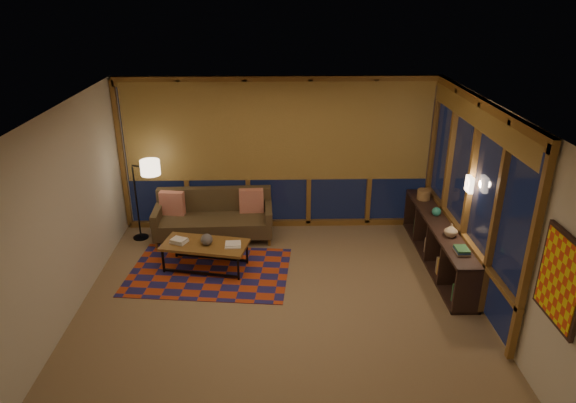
{
  "coord_description": "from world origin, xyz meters",
  "views": [
    {
      "loc": [
        -0.03,
        -6.06,
        4.09
      ],
      "look_at": [
        0.13,
        0.68,
        1.22
      ],
      "focal_mm": 32.0,
      "sensor_mm": 36.0,
      "label": 1
    }
  ],
  "objects_px": {
    "bookshelf": "(438,243)",
    "sofa": "(214,217)",
    "coffee_table": "(206,256)",
    "floor_lamp": "(136,199)"
  },
  "relations": [
    {
      "from": "bookshelf",
      "to": "sofa",
      "type": "bearing_deg",
      "value": 165.32
    },
    {
      "from": "bookshelf",
      "to": "coffee_table",
      "type": "bearing_deg",
      "value": -178.68
    },
    {
      "from": "floor_lamp",
      "to": "coffee_table",
      "type": "bearing_deg",
      "value": -22.16
    },
    {
      "from": "coffee_table",
      "to": "floor_lamp",
      "type": "xyz_separation_m",
      "value": [
        -1.27,
        1.07,
        0.52
      ]
    },
    {
      "from": "coffee_table",
      "to": "bookshelf",
      "type": "relative_size",
      "value": 0.46
    },
    {
      "from": "sofa",
      "to": "floor_lamp",
      "type": "bearing_deg",
      "value": 176.3
    },
    {
      "from": "floor_lamp",
      "to": "bookshelf",
      "type": "bearing_deg",
      "value": 6.51
    },
    {
      "from": "floor_lamp",
      "to": "bookshelf",
      "type": "xyz_separation_m",
      "value": [
        4.9,
        -0.99,
        -0.38
      ]
    },
    {
      "from": "sofa",
      "to": "floor_lamp",
      "type": "distance_m",
      "value": 1.33
    },
    {
      "from": "sofa",
      "to": "coffee_table",
      "type": "bearing_deg",
      "value": -92.99
    }
  ]
}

